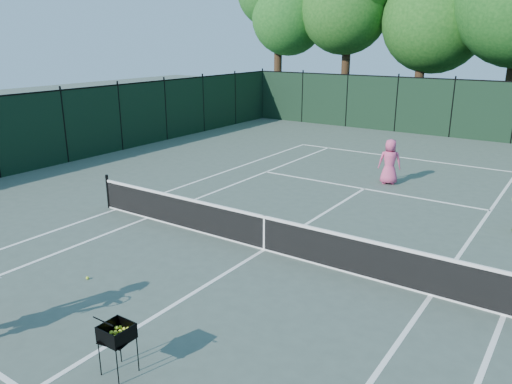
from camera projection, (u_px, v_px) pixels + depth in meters
The scene contains 13 objects.
ground at pixel (264, 250), 12.47m from camera, with size 90.00×90.00×0.00m, color #445349.
sideline_doubles_left at pixel (116, 209), 15.42m from camera, with size 0.10×23.77×0.01m, color white.
sideline_doubles_right at pixel (504, 315), 9.52m from camera, with size 0.10×23.77×0.01m, color white.
sideline_singles_left at pixel (148, 218), 14.68m from camera, with size 0.10×23.77×0.01m, color white.
sideline_singles_right at pixel (431, 295), 10.25m from camera, with size 0.10×23.77×0.01m, color white.
baseline_far at pixel (413, 159), 21.85m from camera, with size 10.97×0.10×0.01m, color white.
service_line_far at pixel (364, 189), 17.52m from camera, with size 8.23×0.10×0.01m, color white.
center_service_line at pixel (264, 250), 12.47m from camera, with size 0.10×12.80×0.01m, color white.
tennis_net at pixel (264, 232), 12.33m from camera, with size 11.69×0.09×1.06m.
fence_far at pixel (452, 109), 26.24m from camera, with size 24.00×0.05×3.00m, color black.
player_pink at pixel (390, 162), 17.91m from camera, with size 0.94×0.78×1.64m.
ball_hopper at pixel (117, 333), 7.68m from camera, with size 0.52×0.52×0.86m.
loose_ball_midcourt at pixel (87, 278), 10.94m from camera, with size 0.07×0.07×0.07m, color #D1F532.
Camera 1 is at (6.29, -9.61, 5.07)m, focal length 35.00 mm.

